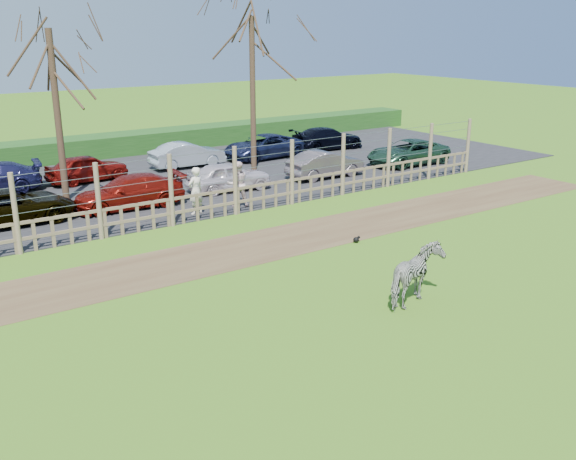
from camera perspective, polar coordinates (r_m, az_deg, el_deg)
ground at (r=15.89m, az=2.19°, el=-6.66°), size 120.00×120.00×0.00m
dirt_strip at (r=19.40m, az=-5.81°, el=-2.12°), size 34.00×2.80×0.01m
asphalt at (r=28.24m, az=-15.77°, el=3.61°), size 44.00×13.00×0.04m
hedge at (r=34.70m, az=-19.75°, el=6.65°), size 46.00×2.00×1.10m
fence at (r=22.17m, az=-10.29°, el=2.36°), size 30.16×0.16×2.50m
tree_mid at (r=25.99m, az=-20.16°, el=12.91°), size 4.80×4.80×6.83m
tree_right at (r=30.04m, az=-3.21°, el=15.12°), size 4.80×4.80×7.35m
zebra at (r=15.95m, az=11.32°, el=-4.01°), size 1.92×1.33×1.48m
visitor_a at (r=23.34m, az=-8.20°, el=3.48°), size 0.71×0.56×1.72m
visitor_b at (r=24.16m, az=-4.51°, el=4.09°), size 0.98×0.85×1.72m
crow at (r=20.41m, az=6.10°, el=-0.85°), size 0.25×0.18×0.20m
car_2 at (r=23.96m, az=-23.43°, el=1.91°), size 4.32×2.00×1.20m
car_3 at (r=24.73m, az=-13.95°, el=3.31°), size 4.25×1.98×1.20m
car_4 at (r=26.67m, az=-5.28°, el=4.78°), size 3.65×1.77×1.20m
car_5 at (r=29.03m, az=3.36°, el=5.87°), size 3.67×1.35×1.20m
car_6 at (r=32.31m, az=10.62°, el=6.80°), size 4.36×2.09×1.20m
car_10 at (r=29.51m, az=-17.43°, el=5.29°), size 3.66×1.81×1.20m
car_11 at (r=31.53m, az=-8.93°, el=6.63°), size 3.66×1.34×1.20m
car_12 at (r=33.39m, az=-2.23°, el=7.43°), size 4.44×2.27×1.20m
car_13 at (r=35.94m, az=3.51°, el=8.14°), size 4.30×2.13×1.20m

